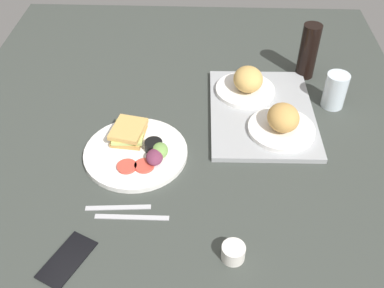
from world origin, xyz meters
TOP-DOWN VIEW (x-y plane):
  - ground_plane at (0.00, 0.00)cm, footprint 190.00×150.00cm
  - serving_tray at (-17.62, 24.83)cm, footprint 45.60×33.82cm
  - bread_plate_near at (-27.49, 20.20)cm, footprint 19.95×19.95cm
  - bread_plate_far at (-7.68, 29.83)cm, footprint 20.35×20.35cm
  - plate_with_salad at (2.34, -12.97)cm, footprint 30.20×30.20cm
  - drinking_glass at (-23.37, 48.43)cm, footprint 7.31×7.31cm
  - soda_bottle at (-40.89, 41.83)cm, footprint 6.40×6.40cm
  - espresso_cup at (36.72, 13.94)cm, footprint 5.60×5.60cm
  - fork at (22.99, -15.38)cm, footprint 2.58×17.06cm
  - knife at (25.99, -11.38)cm, footprint 1.49×19.01cm
  - cell_phone at (39.03, -24.79)cm, footprint 16.10×12.77cm

SIDE VIEW (x-z plane):
  - ground_plane at x=0.00cm, z-range -3.00..0.00cm
  - fork at x=22.99cm, z-range 0.00..0.50cm
  - knife at x=25.99cm, z-range 0.00..0.50cm
  - cell_phone at x=39.03cm, z-range 0.00..0.80cm
  - serving_tray at x=-17.62cm, z-range 0.00..1.60cm
  - plate_with_salad at x=2.34cm, z-range -1.06..4.34cm
  - espresso_cup at x=36.72cm, z-range 0.00..4.00cm
  - bread_plate_far at x=-7.68cm, z-range 0.42..9.35cm
  - bread_plate_near at x=-27.49cm, z-range 0.50..9.61cm
  - drinking_glass at x=-23.37cm, z-range 0.00..11.89cm
  - soda_bottle at x=-40.89cm, z-range 0.00..19.76cm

